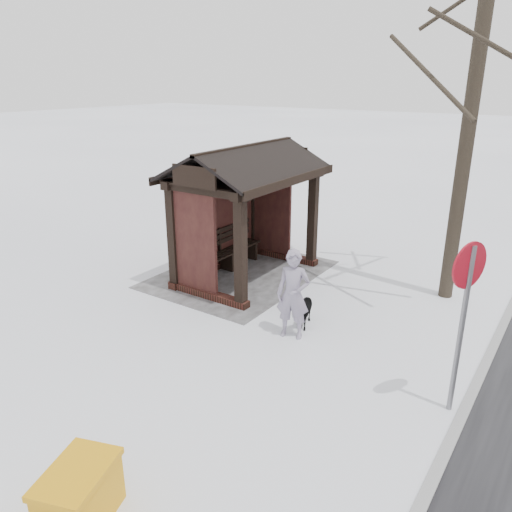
{
  "coord_description": "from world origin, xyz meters",
  "views": [
    {
      "loc": [
        9.0,
        6.38,
        4.48
      ],
      "look_at": [
        0.81,
        0.8,
        0.91
      ],
      "focal_mm": 35.0,
      "sensor_mm": 36.0,
      "label": 1
    }
  ],
  "objects_px": {
    "bus_shelter": "(241,186)",
    "grit_bin": "(80,496)",
    "pedestrian": "(293,294)",
    "dog": "(302,309)",
    "road_sign": "(465,294)"
  },
  "relations": [
    {
      "from": "bus_shelter",
      "to": "road_sign",
      "type": "height_order",
      "value": "bus_shelter"
    },
    {
      "from": "pedestrian",
      "to": "road_sign",
      "type": "distance_m",
      "value": 3.14
    },
    {
      "from": "bus_shelter",
      "to": "dog",
      "type": "distance_m",
      "value": 3.37
    },
    {
      "from": "pedestrian",
      "to": "grit_bin",
      "type": "height_order",
      "value": "pedestrian"
    },
    {
      "from": "pedestrian",
      "to": "dog",
      "type": "bearing_deg",
      "value": 83.47
    },
    {
      "from": "bus_shelter",
      "to": "pedestrian",
      "type": "bearing_deg",
      "value": 52.64
    },
    {
      "from": "road_sign",
      "to": "dog",
      "type": "bearing_deg",
      "value": -85.31
    },
    {
      "from": "bus_shelter",
      "to": "dog",
      "type": "bearing_deg",
      "value": 59.59
    },
    {
      "from": "dog",
      "to": "road_sign",
      "type": "relative_size",
      "value": 0.31
    },
    {
      "from": "road_sign",
      "to": "bus_shelter",
      "type": "bearing_deg",
      "value": -90.38
    },
    {
      "from": "pedestrian",
      "to": "bus_shelter",
      "type": "bearing_deg",
      "value": 126.85
    },
    {
      "from": "bus_shelter",
      "to": "road_sign",
      "type": "distance_m",
      "value": 6.0
    },
    {
      "from": "bus_shelter",
      "to": "pedestrian",
      "type": "distance_m",
      "value": 3.43
    },
    {
      "from": "bus_shelter",
      "to": "grit_bin",
      "type": "xyz_separation_m",
      "value": [
        6.68,
        2.72,
        -1.82
      ]
    },
    {
      "from": "grit_bin",
      "to": "road_sign",
      "type": "height_order",
      "value": "road_sign"
    }
  ]
}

